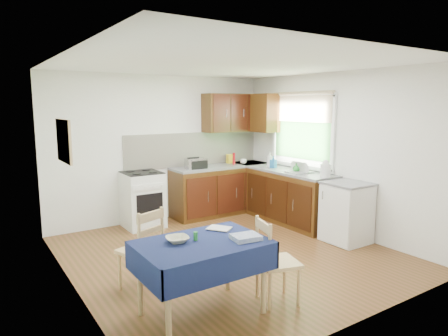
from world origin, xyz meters
TOP-DOWN VIEW (x-y plane):
  - floor at (0.00, 0.00)m, footprint 4.20×4.20m
  - ceiling at (0.00, 0.00)m, footprint 4.00×4.20m
  - wall_back at (0.00, 2.10)m, footprint 4.00×0.02m
  - wall_front at (0.00, -2.10)m, footprint 4.00×0.02m
  - wall_left at (-2.00, 0.00)m, footprint 0.02×4.20m
  - wall_right at (2.00, 0.00)m, footprint 0.02×4.20m
  - base_cabinets at (1.36, 1.26)m, footprint 1.90×2.30m
  - worktop_back at (1.05, 1.80)m, footprint 1.90×0.60m
  - worktop_right at (1.70, 0.65)m, footprint 0.60×1.70m
  - worktop_corner at (1.70, 1.80)m, footprint 0.60×0.60m
  - splashback at (0.65, 2.08)m, footprint 2.70×0.02m
  - upper_cabinets at (1.52, 1.80)m, footprint 1.20×0.85m
  - stove at (-0.50, 1.80)m, footprint 0.60×0.61m
  - window at (1.97, 0.70)m, footprint 0.04×1.48m
  - fridge at (1.70, -0.55)m, footprint 0.58×0.60m
  - corkboard at (-1.97, 0.30)m, footprint 0.04×0.62m
  - dining_table at (-1.11, -1.18)m, footprint 1.20×0.81m
  - chair_far at (-1.37, -0.37)m, footprint 0.51×0.51m
  - chair_near at (-0.38, -1.37)m, footprint 0.47×0.47m
  - toaster at (0.41, 1.71)m, footprint 0.27×0.17m
  - sandwich_press at (0.49, 1.75)m, footprint 0.31×0.27m
  - sauce_bottle at (1.30, 1.76)m, footprint 0.05×0.05m
  - yellow_packet at (1.34, 1.94)m, footprint 0.14×0.10m
  - dish_rack at (1.67, 0.41)m, footprint 0.39×0.30m
  - kettle at (1.72, -0.10)m, footprint 0.16×0.16m
  - cup at (1.49, 1.72)m, footprint 0.15×0.15m
  - soap_bottle_a at (1.63, 1.13)m, footprint 0.14×0.14m
  - soap_bottle_b at (1.65, 1.04)m, footprint 0.12×0.12m
  - soap_bottle_c at (1.66, 0.47)m, footprint 0.15×0.15m
  - plate_bowl at (-1.31, -1.07)m, footprint 0.25×0.25m
  - book at (-0.84, -1.00)m, footprint 0.27×0.29m
  - spice_jar at (-1.14, -1.12)m, footprint 0.04×0.04m
  - tea_towel at (-0.73, -1.36)m, footprint 0.29×0.24m

SIDE VIEW (x-z plane):
  - floor at x=0.00m, z-range 0.00..0.00m
  - base_cabinets at x=1.36m, z-range 0.00..0.86m
  - fridge at x=1.70m, z-range 0.00..0.88m
  - stove at x=-0.50m, z-range 0.00..0.92m
  - chair_near at x=-0.38m, z-range 0.03..0.90m
  - chair_far at x=-1.37m, z-range 0.03..0.93m
  - dining_table at x=-1.11m, z-range 0.26..0.98m
  - book at x=-0.84m, z-range 0.72..0.74m
  - tea_towel at x=-0.73m, z-range 0.72..0.77m
  - plate_bowl at x=-1.31m, z-range 0.72..0.78m
  - spice_jar at x=-1.14m, z-range 0.72..0.81m
  - worktop_back at x=1.05m, z-range 0.86..0.90m
  - worktop_right at x=1.70m, z-range 0.86..0.90m
  - worktop_corner at x=1.70m, z-range 0.86..0.90m
  - dish_rack at x=1.67m, z-range 0.83..1.02m
  - cup at x=1.49m, z-range 0.90..0.99m
  - soap_bottle_c at x=1.66m, z-range 0.90..1.06m
  - yellow_packet at x=1.34m, z-range 0.90..1.07m
  - sandwich_press at x=0.49m, z-range 0.90..1.08m
  - toaster at x=0.41m, z-range 0.89..1.10m
  - soap_bottle_b at x=1.65m, z-range 0.90..1.11m
  - sauce_bottle at x=1.30m, z-range 0.90..1.12m
  - kettle at x=1.72m, z-range 0.88..1.15m
  - soap_bottle_a at x=1.63m, z-range 0.90..1.17m
  - splashback at x=0.65m, z-range 0.90..1.50m
  - wall_back at x=0.00m, z-range 0.00..2.50m
  - wall_front at x=0.00m, z-range 0.00..2.50m
  - wall_left at x=-2.00m, z-range 0.00..2.50m
  - wall_right at x=2.00m, z-range 0.00..2.50m
  - corkboard at x=-1.97m, z-range 1.36..1.83m
  - window at x=1.97m, z-range 1.02..2.28m
  - upper_cabinets at x=1.52m, z-range 1.50..2.20m
  - ceiling at x=0.00m, z-range 2.49..2.51m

